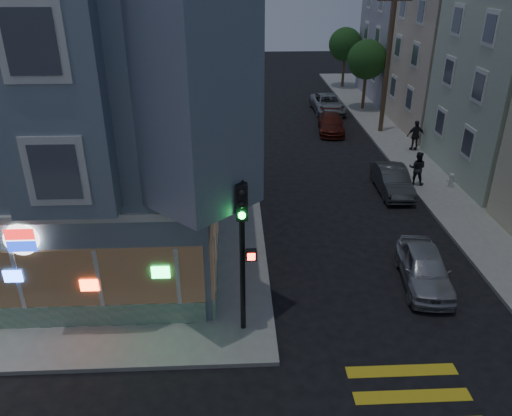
{
  "coord_description": "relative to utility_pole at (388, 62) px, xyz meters",
  "views": [
    {
      "loc": [
        1.79,
        -8.98,
        10.56
      ],
      "look_at": [
        2.57,
        7.35,
        2.54
      ],
      "focal_mm": 35.0,
      "sensor_mm": 36.0,
      "label": 1
    }
  ],
  "objects": [
    {
      "name": "parked_car_a",
      "position": [
        -3.4,
        -18.08,
        -4.12
      ],
      "size": [
        2.09,
        4.13,
        1.35
      ],
      "primitive_type": "imported",
      "rotation": [
        0.0,
        0.0,
        -0.13
      ],
      "color": "#A7A9AF",
      "rests_on": "ground"
    },
    {
      "name": "utility_pole",
      "position": [
        0.0,
        0.0,
        0.0
      ],
      "size": [
        2.2,
        0.3,
        9.0
      ],
      "color": "#4C3826",
      "rests_on": "sidewalk_ne"
    },
    {
      "name": "street_tree_near",
      "position": [
        0.2,
        6.0,
        -0.86
      ],
      "size": [
        3.0,
        3.0,
        5.3
      ],
      "color": "#4C3826",
      "rests_on": "sidewalk_ne"
    },
    {
      "name": "parked_car_b",
      "position": [
        -2.17,
        -9.95,
        -4.14
      ],
      "size": [
        1.5,
        4.04,
        1.32
      ],
      "primitive_type": "imported",
      "rotation": [
        0.0,
        0.0,
        -0.03
      ],
      "color": "#3C4041",
      "rests_on": "ground"
    },
    {
      "name": "corner_building",
      "position": [
        -18.0,
        -13.02,
        1.02
      ],
      "size": [
        14.6,
        14.6,
        11.4
      ],
      "color": "slate",
      "rests_on": "sidewalk_nw"
    },
    {
      "name": "parked_car_c",
      "position": [
        -3.4,
        0.33,
        -4.18
      ],
      "size": [
        2.23,
        4.4,
        1.22
      ],
      "primitive_type": "imported",
      "rotation": [
        0.0,
        0.0,
        -0.13
      ],
      "color": "#551C13",
      "rests_on": "ground"
    },
    {
      "name": "parked_car_d",
      "position": [
        -2.72,
        5.53,
        -4.12
      ],
      "size": [
        2.37,
        4.9,
        1.34
      ],
      "primitive_type": "imported",
      "rotation": [
        0.0,
        0.0,
        0.03
      ],
      "color": "#92979B",
      "rests_on": "ground"
    },
    {
      "name": "traffic_signal",
      "position": [
        -10.0,
        -20.51,
        -1.21
      ],
      "size": [
        0.59,
        0.57,
        5.09
      ],
      "rotation": [
        0.0,
        0.0,
        0.04
      ],
      "color": "black",
      "rests_on": "sidewalk_nw"
    },
    {
      "name": "pedestrian_a",
      "position": [
        -0.7,
        -9.29,
        -3.76
      ],
      "size": [
        1.06,
        0.96,
        1.77
      ],
      "primitive_type": "imported",
      "rotation": [
        0.0,
        0.0,
        2.72
      ],
      "color": "black",
      "rests_on": "sidewalk_ne"
    },
    {
      "name": "sidewalk_nw",
      "position": [
        -25.5,
        -1.0,
        -4.72
      ],
      "size": [
        33.0,
        42.0,
        0.15
      ],
      "primitive_type": "cube",
      "color": "gray",
      "rests_on": "ground"
    },
    {
      "name": "fire_hydrant",
      "position": [
        1.0,
        -9.75,
        -4.25
      ],
      "size": [
        0.43,
        0.25,
        0.75
      ],
      "color": "silver",
      "rests_on": "sidewalk_ne"
    },
    {
      "name": "row_house_d",
      "position": [
        7.5,
        10.0,
        0.6
      ],
      "size": [
        12.0,
        8.6,
        10.5
      ],
      "primitive_type": "cube",
      "color": "#9893A2",
      "rests_on": "sidewalk_ne"
    },
    {
      "name": "row_house_c",
      "position": [
        7.5,
        1.0,
        -0.15
      ],
      "size": [
        12.0,
        8.6,
        9.0
      ],
      "primitive_type": "cube",
      "color": "#B6A88D",
      "rests_on": "sidewalk_ne"
    },
    {
      "name": "street_tree_far",
      "position": [
        0.2,
        14.0,
        -0.86
      ],
      "size": [
        3.0,
        3.0,
        5.3
      ],
      "color": "#4C3826",
      "rests_on": "sidewalk_ne"
    },
    {
      "name": "pedestrian_b",
      "position": [
        1.0,
        -4.04,
        -3.72
      ],
      "size": [
        1.12,
        0.52,
        1.86
      ],
      "primitive_type": "imported",
      "rotation": [
        0.0,
        0.0,
        3.21
      ],
      "color": "black",
      "rests_on": "sidewalk_ne"
    }
  ]
}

